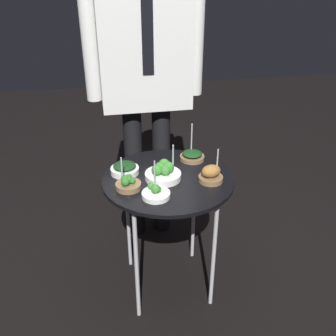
# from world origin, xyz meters

# --- Properties ---
(ground_plane) EXTENTS (8.00, 8.00, 0.00)m
(ground_plane) POSITION_xyz_m (0.00, 0.00, 0.00)
(ground_plane) COLOR black
(serving_cart) EXTENTS (0.62, 0.62, 0.66)m
(serving_cart) POSITION_xyz_m (0.00, 0.00, 0.61)
(serving_cart) COLOR black
(serving_cart) RESTS_ON ground_plane
(bowl_spinach_near_rim) EXTENTS (0.13, 0.13, 0.18)m
(bowl_spinach_near_rim) POSITION_xyz_m (0.16, 0.16, 0.68)
(bowl_spinach_near_rim) COLOR brown
(bowl_spinach_near_rim) RESTS_ON serving_cart
(bowl_broccoli_back_left) EXTENTS (0.17, 0.17, 0.17)m
(bowl_broccoli_back_left) POSITION_xyz_m (-0.02, -0.01, 0.70)
(bowl_broccoli_back_left) COLOR white
(bowl_broccoli_back_left) RESTS_ON serving_cart
(bowl_spinach_center) EXTENTS (0.14, 0.14, 0.05)m
(bowl_spinach_center) POSITION_xyz_m (-0.19, 0.08, 0.69)
(bowl_spinach_center) COLOR white
(bowl_spinach_center) RESTS_ON serving_cart
(bowl_broccoli_far_rim) EXTENTS (0.11, 0.11, 0.14)m
(bowl_broccoli_far_rim) POSITION_xyz_m (-0.19, -0.06, 0.69)
(bowl_broccoli_far_rim) COLOR brown
(bowl_broccoli_far_rim) RESTS_ON serving_cart
(bowl_roast_mid_left) EXTENTS (0.11, 0.11, 0.15)m
(bowl_roast_mid_left) POSITION_xyz_m (0.19, -0.07, 0.70)
(bowl_roast_mid_left) COLOR brown
(bowl_roast_mid_left) RESTS_ON serving_cart
(bowl_broccoli_mid_right) EXTENTS (0.12, 0.12, 0.16)m
(bowl_broccoli_mid_right) POSITION_xyz_m (-0.08, -0.15, 0.68)
(bowl_broccoli_mid_right) COLOR white
(bowl_broccoli_mid_right) RESTS_ON serving_cart
(waiter_figure) EXTENTS (0.63, 0.24, 1.72)m
(waiter_figure) POSITION_xyz_m (-0.02, 0.50, 1.09)
(waiter_figure) COLOR black
(waiter_figure) RESTS_ON ground_plane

